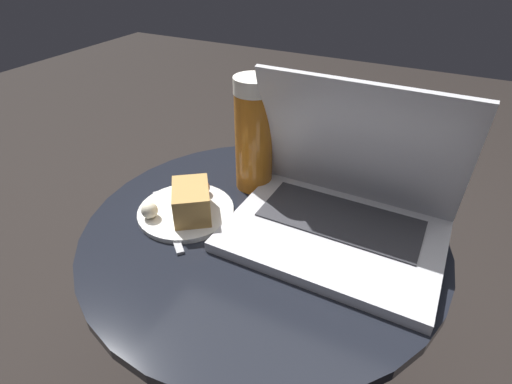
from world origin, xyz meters
TOP-DOWN VIEW (x-y plane):
  - table at (0.00, 0.00)m, footprint 0.61×0.61m
  - laptop at (0.12, 0.05)m, footprint 0.34×0.25m
  - beer_glass at (-0.07, 0.11)m, footprint 0.07×0.07m
  - snack_plate at (-0.13, -0.03)m, footprint 0.17×0.17m
  - fork at (-0.17, -0.05)m, footprint 0.15×0.14m

SIDE VIEW (x-z plane):
  - table at x=0.00m, z-range 0.09..0.63m
  - fork at x=-0.17m, z-range 0.54..0.55m
  - snack_plate at x=-0.13m, z-range 0.53..0.59m
  - laptop at x=0.12m, z-range 0.47..0.72m
  - beer_glass at x=-0.07m, z-range 0.54..0.76m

